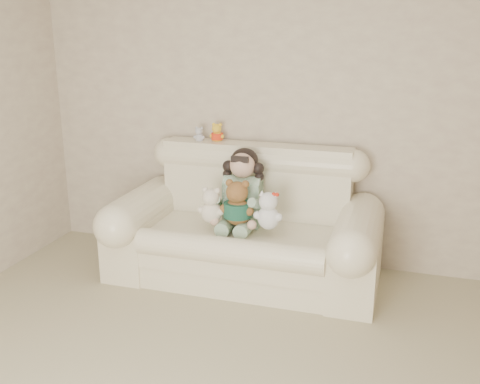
% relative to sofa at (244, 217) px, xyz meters
% --- Properties ---
extents(wall_back, '(4.50, 0.00, 4.50)m').
position_rel_sofa_xyz_m(wall_back, '(0.31, 0.50, 0.78)').
color(wall_back, beige).
rests_on(wall_back, ground).
extents(sofa, '(2.10, 0.95, 1.03)m').
position_rel_sofa_xyz_m(sofa, '(0.00, 0.00, 0.00)').
color(sofa, '#F6EEC6').
rests_on(sofa, floor).
extents(seated_child, '(0.39, 0.48, 0.63)m').
position_rel_sofa_xyz_m(seated_child, '(-0.03, 0.08, 0.22)').
color(seated_child, '#33753E').
rests_on(seated_child, sofa).
extents(brown_teddy, '(0.28, 0.23, 0.42)m').
position_rel_sofa_xyz_m(brown_teddy, '(-0.01, -0.13, 0.19)').
color(brown_teddy, brown).
rests_on(brown_teddy, sofa).
extents(white_cat, '(0.25, 0.22, 0.35)m').
position_rel_sofa_xyz_m(white_cat, '(0.24, -0.15, 0.16)').
color(white_cat, white).
rests_on(white_cat, sofa).
extents(cream_teddy, '(0.25, 0.22, 0.33)m').
position_rel_sofa_xyz_m(cream_teddy, '(-0.21, -0.15, 0.15)').
color(cream_teddy, '#EEE5CF').
rests_on(cream_teddy, sofa).
extents(yellow_mini_bear, '(0.14, 0.12, 0.20)m').
position_rel_sofa_xyz_m(yellow_mini_bear, '(-0.35, 0.38, 0.59)').
color(yellow_mini_bear, yellow).
rests_on(yellow_mini_bear, sofa).
extents(grey_mini_plush, '(0.12, 0.10, 0.16)m').
position_rel_sofa_xyz_m(grey_mini_plush, '(-0.50, 0.35, 0.57)').
color(grey_mini_plush, silver).
rests_on(grey_mini_plush, sofa).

